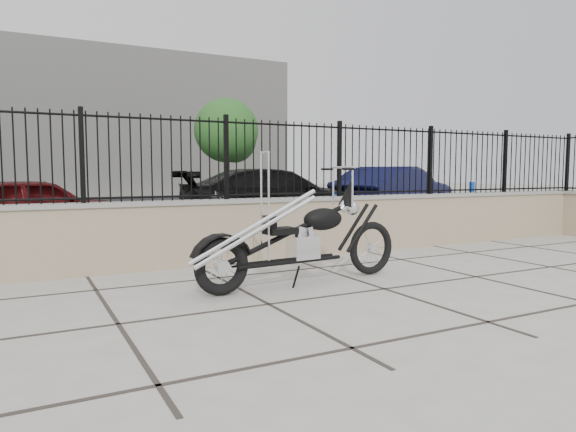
% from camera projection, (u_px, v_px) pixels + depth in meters
% --- Properties ---
extents(ground_plane, '(90.00, 90.00, 0.00)m').
position_uv_depth(ground_plane, '(384.00, 289.00, 5.99)').
color(ground_plane, '#99968E').
rests_on(ground_plane, ground).
extents(parking_lot, '(30.00, 30.00, 0.00)m').
position_uv_depth(parking_lot, '(148.00, 213.00, 17.03)').
color(parking_lot, black).
rests_on(parking_lot, ground).
extents(retaining_wall, '(14.00, 0.36, 0.96)m').
position_uv_depth(retaining_wall, '(286.00, 228.00, 8.16)').
color(retaining_wall, gray).
rests_on(retaining_wall, ground_plane).
extents(iron_fence, '(14.00, 0.08, 1.20)m').
position_uv_depth(iron_fence, '(286.00, 160.00, 8.07)').
color(iron_fence, black).
rests_on(iron_fence, retaining_wall).
extents(background_building, '(22.00, 6.00, 8.00)m').
position_uv_depth(background_building, '(91.00, 125.00, 29.04)').
color(background_building, beige).
rests_on(background_building, ground_plane).
extents(chopper_motorcycle, '(2.75, 0.69, 1.63)m').
position_uv_depth(chopper_motorcycle, '(300.00, 218.00, 6.16)').
color(chopper_motorcycle, black).
rests_on(chopper_motorcycle, ground_plane).
extents(car_red, '(3.99, 2.42, 1.27)m').
position_uv_depth(car_red, '(36.00, 207.00, 10.76)').
color(car_red, '#44090B').
rests_on(car_red, parking_lot).
extents(car_black, '(5.12, 2.36, 1.45)m').
position_uv_depth(car_black, '(276.00, 197.00, 13.11)').
color(car_black, black).
rests_on(car_black, parking_lot).
extents(car_blue, '(4.88, 3.14, 1.52)m').
position_uv_depth(car_blue, '(395.00, 192.00, 15.21)').
color(car_blue, black).
rests_on(car_blue, parking_lot).
extents(bollard_a, '(0.12, 0.12, 0.87)m').
position_uv_depth(bollard_a, '(164.00, 225.00, 9.04)').
color(bollard_a, '#0C37BF').
rests_on(bollard_a, ground_plane).
extents(bollard_b, '(0.12, 0.12, 0.91)m').
position_uv_depth(bollard_b, '(336.00, 214.00, 10.99)').
color(bollard_b, blue).
rests_on(bollard_b, ground_plane).
extents(bollard_c, '(0.17, 0.17, 1.12)m').
position_uv_depth(bollard_c, '(471.00, 204.00, 12.78)').
color(bollard_c, '#0B3AB1').
rests_on(bollard_c, ground_plane).
extents(tree_right, '(2.79, 2.79, 4.71)m').
position_uv_depth(tree_right, '(226.00, 128.00, 22.34)').
color(tree_right, '#382619').
rests_on(tree_right, ground_plane).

